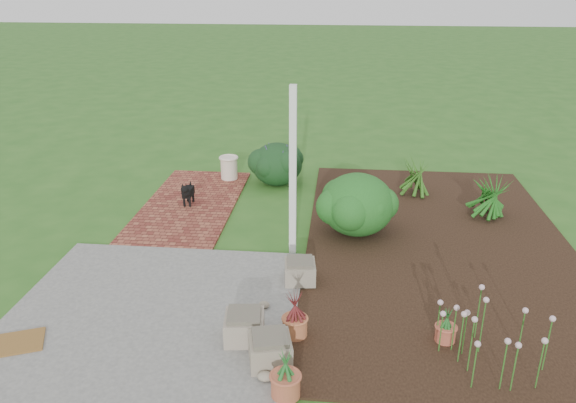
# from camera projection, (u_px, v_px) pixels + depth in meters

# --- Properties ---
(ground) EXTENTS (80.00, 80.00, 0.00)m
(ground) POSITION_uv_depth(u_px,v_px,m) (272.00, 255.00, 8.30)
(ground) COLOR #295C1D
(ground) RESTS_ON ground
(concrete_patio) EXTENTS (3.50, 3.50, 0.04)m
(concrete_patio) POSITION_uv_depth(u_px,v_px,m) (151.00, 315.00, 6.80)
(concrete_patio) COLOR #61615E
(concrete_patio) RESTS_ON ground
(brick_path) EXTENTS (1.60, 3.50, 0.04)m
(brick_path) POSITION_uv_depth(u_px,v_px,m) (190.00, 204.00, 10.07)
(brick_path) COLOR maroon
(brick_path) RESTS_ON ground
(garden_bed) EXTENTS (4.00, 7.00, 0.03)m
(garden_bed) POSITION_uv_depth(u_px,v_px,m) (439.00, 246.00, 8.52)
(garden_bed) COLOR black
(garden_bed) RESTS_ON ground
(veranda_post) EXTENTS (0.10, 0.10, 2.50)m
(veranda_post) POSITION_uv_depth(u_px,v_px,m) (293.00, 174.00, 7.90)
(veranda_post) COLOR white
(veranda_post) RESTS_ON ground
(stone_trough_near) EXTENTS (0.52, 0.52, 0.29)m
(stone_trough_near) POSITION_uv_depth(u_px,v_px,m) (270.00, 351.00, 5.90)
(stone_trough_near) COLOR gray
(stone_trough_near) RESTS_ON concrete_patio
(stone_trough_mid) EXTENTS (0.48, 0.48, 0.29)m
(stone_trough_mid) POSITION_uv_depth(u_px,v_px,m) (244.00, 327.00, 6.29)
(stone_trough_mid) COLOR gray
(stone_trough_mid) RESTS_ON concrete_patio
(stone_trough_far) EXTENTS (0.45, 0.45, 0.27)m
(stone_trough_far) POSITION_uv_depth(u_px,v_px,m) (300.00, 272.00, 7.48)
(stone_trough_far) COLOR #706955
(stone_trough_far) RESTS_ON concrete_patio
(coir_doormat) EXTENTS (0.81, 0.68, 0.02)m
(coir_doormat) POSITION_uv_depth(u_px,v_px,m) (11.00, 344.00, 6.23)
(coir_doormat) COLOR brown
(coir_doormat) RESTS_ON concrete_patio
(black_dog) EXTENTS (0.15, 0.49, 0.42)m
(black_dog) POSITION_uv_depth(u_px,v_px,m) (188.00, 192.00, 9.90)
(black_dog) COLOR black
(black_dog) RESTS_ON brick_path
(cream_ceramic_urn) EXTENTS (0.43, 0.43, 0.44)m
(cream_ceramic_urn) POSITION_uv_depth(u_px,v_px,m) (229.00, 168.00, 11.20)
(cream_ceramic_urn) COLOR beige
(cream_ceramic_urn) RESTS_ON brick_path
(evergreen_shrub) EXTENTS (1.45, 1.45, 0.99)m
(evergreen_shrub) POSITION_uv_depth(u_px,v_px,m) (357.00, 203.00, 8.81)
(evergreen_shrub) COLOR #103C14
(evergreen_shrub) RESTS_ON garden_bed
(agapanthus_clump_back) EXTENTS (1.16, 1.16, 0.83)m
(agapanthus_clump_back) POSITION_uv_depth(u_px,v_px,m) (490.00, 193.00, 9.41)
(agapanthus_clump_back) COLOR #113D0A
(agapanthus_clump_back) RESTS_ON garden_bed
(agapanthus_clump_front) EXTENTS (1.04, 1.04, 0.78)m
(agapanthus_clump_front) POSITION_uv_depth(u_px,v_px,m) (415.00, 174.00, 10.37)
(agapanthus_clump_front) COLOR #0E420D
(agapanthus_clump_front) RESTS_ON garden_bed
(pink_flower_patch) EXTENTS (1.26, 1.26, 0.73)m
(pink_flower_patch) POSITION_uv_depth(u_px,v_px,m) (494.00, 332.00, 5.85)
(pink_flower_patch) COLOR #113D0F
(pink_flower_patch) RESTS_ON garden_bed
(terracotta_pot_bronze) EXTENTS (0.37, 0.37, 0.23)m
(terracotta_pot_bronze) POSITION_uv_depth(u_px,v_px,m) (295.00, 326.00, 6.38)
(terracotta_pot_bronze) COLOR #B9673E
(terracotta_pot_bronze) RESTS_ON garden_bed
(terracotta_pot_small_left) EXTENTS (0.25, 0.25, 0.19)m
(terracotta_pot_small_left) POSITION_uv_depth(u_px,v_px,m) (445.00, 333.00, 6.29)
(terracotta_pot_small_left) COLOR #B1523C
(terracotta_pot_small_left) RESTS_ON garden_bed
(terracotta_pot_small_right) EXTENTS (0.37, 0.37, 0.24)m
(terracotta_pot_small_right) POSITION_uv_depth(u_px,v_px,m) (286.00, 385.00, 5.45)
(terracotta_pot_small_right) COLOR #AA5439
(terracotta_pot_small_right) RESTS_ON garden_bed
(purple_flowering_bush) EXTENTS (1.03, 1.03, 0.84)m
(purple_flowering_bush) POSITION_uv_depth(u_px,v_px,m) (277.00, 163.00, 10.98)
(purple_flowering_bush) COLOR black
(purple_flowering_bush) RESTS_ON ground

